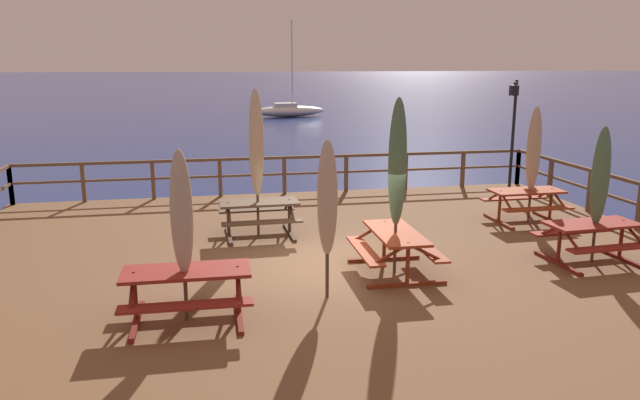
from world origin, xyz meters
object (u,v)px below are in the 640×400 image
patio_umbrella_tall_front (182,214)px  patio_umbrella_short_back (327,199)px  picnic_table_mid_left (591,234)px  picnic_table_back_left (526,199)px  picnic_table_front_left (187,283)px  patio_umbrella_short_mid (256,144)px  sailboat_distant (289,110)px  picnic_table_front_right (259,211)px  patio_umbrella_short_front (397,163)px  patio_umbrella_tall_back_right (534,149)px  patio_umbrella_tall_mid_right (600,177)px  picnic_table_mid_centre (396,243)px  lamp_post_hooked (513,118)px

patio_umbrella_tall_front → patio_umbrella_short_back: (2.20, 0.48, 0.01)m
picnic_table_mid_left → picnic_table_back_left: bearing=83.5°
picnic_table_front_left → picnic_table_back_left: same height
patio_umbrella_short_mid → sailboat_distant: size_ratio=0.41×
picnic_table_front_right → patio_umbrella_short_back: patio_umbrella_short_back is taller
patio_umbrella_short_front → patio_umbrella_tall_back_right: patio_umbrella_short_front is taller
patio_umbrella_tall_front → picnic_table_front_right: bearing=70.9°
picnic_table_back_left → patio_umbrella_tall_mid_right: patio_umbrella_tall_mid_right is taller
picnic_table_front_left → patio_umbrella_short_front: 4.10m
patio_umbrella_short_front → patio_umbrella_short_mid: 3.58m
picnic_table_front_right → patio_umbrella_tall_mid_right: bearing=-26.4°
picnic_table_front_right → patio_umbrella_tall_front: (-1.47, -4.25, 1.06)m
picnic_table_front_left → picnic_table_mid_left: same height
picnic_table_mid_centre → patio_umbrella_short_mid: patio_umbrella_short_mid is taller
lamp_post_hooked → patio_umbrella_short_back: bearing=-134.2°
sailboat_distant → patio_umbrella_tall_back_right: bearing=-89.5°
patio_umbrella_tall_front → sailboat_distant: 42.22m
picnic_table_back_left → patio_umbrella_short_front: 5.23m
picnic_table_front_right → sailboat_distant: sailboat_distant is taller
picnic_table_front_right → patio_umbrella_short_mid: (-0.03, -0.02, 1.47)m
picnic_table_mid_centre → sailboat_distant: bearing=84.5°
picnic_table_front_left → picnic_table_front_right: same height
picnic_table_mid_centre → lamp_post_hooked: 8.57m
patio_umbrella_short_back → lamp_post_hooked: bearing=45.8°
patio_umbrella_tall_mid_right → picnic_table_front_right: bearing=153.6°
patio_umbrella_tall_mid_right → picnic_table_mid_left: bearing=-179.9°
picnic_table_front_left → patio_umbrella_short_mid: (1.43, 4.19, 1.46)m
patio_umbrella_short_mid → patio_umbrella_tall_back_right: patio_umbrella_short_mid is taller
patio_umbrella_tall_back_right → patio_umbrella_short_back: size_ratio=1.07×
picnic_table_front_right → picnic_table_front_left: bearing=-109.0°
patio_umbrella_tall_front → picnic_table_mid_centre: bearing=21.0°
picnic_table_front_left → patio_umbrella_tall_back_right: patio_umbrella_tall_back_right is taller
picnic_table_front_left → picnic_table_back_left: bearing=28.4°
picnic_table_front_right → patio_umbrella_tall_mid_right: patio_umbrella_tall_mid_right is taller
patio_umbrella_short_mid → picnic_table_front_left: bearing=-108.8°
patio_umbrella_tall_back_right → patio_umbrella_short_back: (-5.63, -3.67, -0.11)m
patio_umbrella_tall_mid_right → patio_umbrella_tall_back_right: patio_umbrella_tall_back_right is taller
picnic_table_front_left → sailboat_distant: (7.46, 41.47, -0.73)m
picnic_table_back_left → sailboat_distant: bearing=90.4°
picnic_table_front_left → patio_umbrella_tall_back_right: size_ratio=0.68×
picnic_table_mid_centre → patio_umbrella_short_back: size_ratio=0.69×
patio_umbrella_short_front → patio_umbrella_short_mid: bearing=127.4°
picnic_table_front_left → patio_umbrella_tall_mid_right: size_ratio=0.72×
picnic_table_front_right → patio_umbrella_short_front: (2.15, -2.86, 1.44)m
picnic_table_back_left → picnic_table_front_right: bearing=179.9°
picnic_table_back_left → patio_umbrella_tall_back_right: (0.06, -0.08, 1.18)m
patio_umbrella_short_back → patio_umbrella_short_front: bearing=32.5°
patio_umbrella_short_back → lamp_post_hooked: (7.02, 7.22, 0.49)m
patio_umbrella_tall_back_right → patio_umbrella_short_front: bearing=-146.7°
picnic_table_front_right → patio_umbrella_tall_back_right: size_ratio=0.63×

